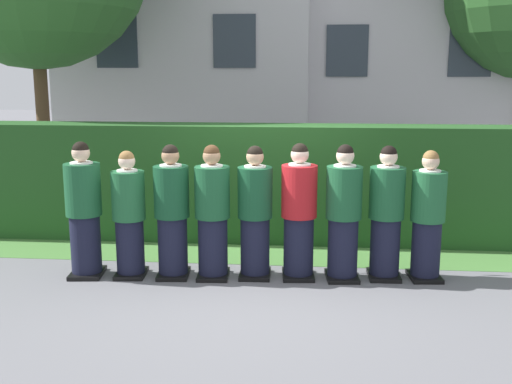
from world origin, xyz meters
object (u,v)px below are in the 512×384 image
object	(u,v)px
student_front_row_6	(344,216)
student_front_row_8	(427,219)
student_front_row_2	(172,215)
student_in_red_blazer	(299,215)
student_front_row_3	(212,215)
student_front_row_4	(255,215)
student_front_row_1	(129,217)
student_front_row_0	(84,213)
student_front_row_7	(386,216)

from	to	relation	value
student_front_row_6	student_front_row_8	xyz separation A→B (m)	(0.99, 0.09, -0.03)
student_front_row_6	student_front_row_2	bearing A→B (deg)	-177.33
student_in_red_blazer	student_front_row_3	bearing A→B (deg)	-174.84
student_front_row_4	student_in_red_blazer	bearing A→B (deg)	2.25
student_front_row_1	student_front_row_6	size ratio (longest dim) A/B	0.95
student_in_red_blazer	student_front_row_8	bearing A→B (deg)	2.97
student_front_row_2	student_front_row_4	distance (m)	0.99
student_front_row_0	student_front_row_6	size ratio (longest dim) A/B	1.01
student_front_row_1	student_front_row_8	distance (m)	3.56
student_front_row_1	student_in_red_blazer	world-z (taller)	student_in_red_blazer
student_in_red_blazer	student_front_row_7	world-z (taller)	student_in_red_blazer
student_front_row_4	student_front_row_6	world-z (taller)	student_front_row_6
student_front_row_8	student_front_row_4	bearing A→B (deg)	-177.21
student_front_row_0	student_front_row_3	size ratio (longest dim) A/B	1.02
student_front_row_1	student_in_red_blazer	bearing A→B (deg)	3.83
student_front_row_3	student_front_row_4	xyz separation A→B (m)	(0.50, 0.07, -0.01)
student_front_row_1	student_front_row_7	world-z (taller)	student_front_row_7
student_front_row_7	student_front_row_6	bearing A→B (deg)	-170.20
student_front_row_0	student_front_row_1	bearing A→B (deg)	4.00
student_front_row_2	student_front_row_4	xyz separation A→B (m)	(0.99, 0.09, -0.01)
student_front_row_6	student_front_row_8	bearing A→B (deg)	5.14
student_front_row_1	student_front_row_8	size ratio (longest dim) A/B	0.99
student_front_row_0	student_front_row_4	size ratio (longest dim) A/B	1.03
student_front_row_4	student_front_row_7	world-z (taller)	student_front_row_7
student_front_row_2	student_front_row_6	world-z (taller)	student_front_row_6
student_front_row_0	student_in_red_blazer	xyz separation A→B (m)	(2.57, 0.17, -0.01)
student_front_row_0	student_front_row_2	distance (m)	1.06
student_front_row_1	student_front_row_3	world-z (taller)	student_front_row_3
student_front_row_4	student_front_row_2	bearing A→B (deg)	-175.09
student_front_row_2	student_front_row_7	xyz separation A→B (m)	(2.55, 0.18, -0.00)
student_front_row_1	student_front_row_2	size ratio (longest dim) A/B	0.95
student_front_row_4	student_front_row_8	xyz separation A→B (m)	(2.04, 0.10, -0.02)
student_front_row_3	student_front_row_1	bearing A→B (deg)	-177.54
student_front_row_2	student_front_row_4	size ratio (longest dim) A/B	1.01
student_front_row_4	student_front_row_7	xyz separation A→B (m)	(1.56, 0.10, 0.00)
student_front_row_4	student_in_red_blazer	world-z (taller)	student_in_red_blazer
student_front_row_7	student_front_row_2	bearing A→B (deg)	-175.90
student_front_row_4	student_front_row_6	xyz separation A→B (m)	(1.05, 0.01, 0.01)
student_front_row_3	student_front_row_6	xyz separation A→B (m)	(1.55, 0.08, 0.01)
student_front_row_1	student_front_row_8	world-z (taller)	student_front_row_8
student_front_row_0	student_front_row_7	xyz separation A→B (m)	(3.61, 0.25, -0.02)
student_front_row_1	student_front_row_4	world-z (taller)	student_front_row_4
student_front_row_3	student_front_row_7	world-z (taller)	student_front_row_3
student_front_row_0	student_front_row_8	world-z (taller)	student_front_row_0
student_front_row_2	student_front_row_6	bearing A→B (deg)	2.67
student_front_row_6	student_front_row_0	bearing A→B (deg)	-176.98
student_front_row_4	student_front_row_0	bearing A→B (deg)	-175.72
student_front_row_1	student_in_red_blazer	distance (m)	2.04
student_front_row_1	student_front_row_4	bearing A→B (deg)	4.37
student_front_row_2	student_front_row_6	distance (m)	2.04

